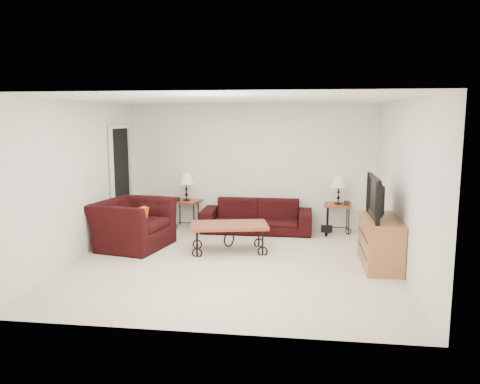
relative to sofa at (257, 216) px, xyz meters
name	(u,v)px	position (x,y,z in m)	size (l,w,h in m)	color
ground	(234,262)	(-0.15, -2.02, -0.32)	(5.00, 5.00, 0.00)	beige
wall_back	(252,166)	(-0.15, 0.48, 0.93)	(5.00, 0.02, 2.50)	white
wall_front	(198,216)	(-0.15, -4.52, 0.93)	(5.00, 0.02, 2.50)	white
wall_left	(79,180)	(-2.65, -2.02, 0.93)	(0.02, 5.00, 2.50)	white
wall_right	(403,186)	(2.35, -2.02, 0.93)	(0.02, 5.00, 2.50)	white
ceiling	(234,100)	(-0.15, -2.02, 2.18)	(5.00, 5.00, 0.00)	white
doorway	(121,181)	(-2.62, -0.37, 0.70)	(0.08, 0.94, 2.04)	black
sofa	(257,216)	(0.00, 0.00, 0.00)	(2.16, 0.84, 0.63)	black
side_table_left	(187,214)	(-1.46, 0.18, -0.03)	(0.52, 0.52, 0.56)	#9B4327
side_table_right	(338,218)	(1.59, 0.18, -0.03)	(0.52, 0.52, 0.56)	#9B4327
lamp_left	(186,187)	(-1.46, 0.18, 0.53)	(0.32, 0.32, 0.56)	black
lamp_right	(339,190)	(1.59, 0.18, 0.53)	(0.32, 0.32, 0.56)	black
photo_frame_left	(177,199)	(-1.61, 0.03, 0.30)	(0.11, 0.02, 0.09)	black
photo_frame_right	(347,203)	(1.74, 0.03, 0.30)	(0.11, 0.02, 0.09)	black
coffee_table	(229,238)	(-0.32, -1.47, -0.08)	(1.28, 0.69, 0.48)	#9B4327
armchair	(132,224)	(-2.03, -1.41, 0.10)	(1.26, 1.10, 0.82)	black
throw_pillow	(140,219)	(-1.88, -1.46, 0.20)	(0.37, 0.10, 0.37)	#C96219
tv_stand	(380,242)	(2.08, -1.93, 0.06)	(0.51, 1.24, 0.74)	#BF7547
television	(381,197)	(2.06, -1.93, 0.74)	(1.11, 0.15, 0.64)	black
backpack	(326,226)	(1.36, -0.20, -0.10)	(0.33, 0.25, 0.42)	black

